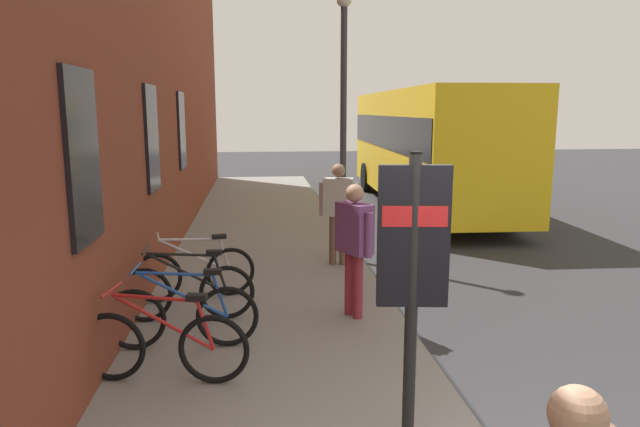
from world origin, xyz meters
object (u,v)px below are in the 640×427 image
pedestrian_near_bus (338,204)px  bicycle_leaning_wall (187,291)px  street_lamp (343,101)px  bicycle_under_window (182,316)px  pedestrian_by_facade (354,237)px  transit_info_sign (413,256)px  bicycle_nearest_sign (163,345)px  city_bus (426,142)px  bicycle_far_end (195,273)px

pedestrian_near_bus → bicycle_leaning_wall: bearing=136.9°
bicycle_leaning_wall → street_lamp: street_lamp is taller
bicycle_under_window → pedestrian_by_facade: 2.38m
bicycle_under_window → transit_info_sign: bearing=-136.5°
pedestrian_near_bus → street_lamp: street_lamp is taller
bicycle_leaning_wall → pedestrian_by_facade: pedestrian_by_facade is taller
bicycle_leaning_wall → transit_info_sign: 3.92m
bicycle_nearest_sign → pedestrian_by_facade: (1.64, -2.21, 0.69)m
transit_info_sign → street_lamp: (6.37, -0.42, 1.26)m
bicycle_leaning_wall → pedestrian_near_bus: (2.49, -2.34, 0.70)m
pedestrian_near_bus → street_lamp: size_ratio=0.37×
city_bus → pedestrian_by_facade: size_ratio=5.97×
street_lamp → bicycle_nearest_sign: bearing=152.9°
pedestrian_near_bus → bicycle_far_end: bearing=125.0°
bicycle_under_window → transit_info_sign: transit_info_sign is taller
pedestrian_by_facade → city_bus: bearing=-21.9°
bicycle_under_window → pedestrian_by_facade: pedestrian_by_facade is taller
bicycle_nearest_sign → bicycle_leaning_wall: (1.72, -0.03, -0.00)m
bicycle_far_end → bicycle_under_window: bearing=-178.8°
bicycle_under_window → pedestrian_by_facade: (0.80, -2.13, 0.69)m
bicycle_under_window → bicycle_far_end: same height
bicycle_far_end → pedestrian_by_facade: (-0.96, -2.16, 0.69)m
pedestrian_near_bus → pedestrian_by_facade: 2.59m
bicycle_nearest_sign → transit_info_sign: transit_info_sign is taller
city_bus → pedestrian_by_facade: bearing=158.1°
bicycle_nearest_sign → bicycle_leaning_wall: bearing=-1.1°
bicycle_under_window → street_lamp: (4.18, -2.49, 2.47)m
street_lamp → city_bus: bearing=-30.0°
bicycle_under_window → bicycle_leaning_wall: same height
transit_info_sign → street_lamp: bearing=-3.8°
bicycle_far_end → city_bus: 10.10m
bicycle_nearest_sign → pedestrian_by_facade: 2.84m
bicycle_nearest_sign → bicycle_far_end: bearing=-1.0°
bicycle_leaning_wall → street_lamp: (3.30, -2.54, 2.47)m
bicycle_under_window → bicycle_leaning_wall: (0.89, 0.05, 0.00)m
transit_info_sign → bicycle_under_window: bearing=43.5°
bicycle_far_end → pedestrian_by_facade: 2.47m
street_lamp → bicycle_far_end: bearing=133.9°
transit_info_sign → pedestrian_by_facade: 3.03m
bicycle_nearest_sign → bicycle_under_window: (0.83, -0.08, -0.00)m
bicycle_nearest_sign → bicycle_far_end: 2.59m
pedestrian_near_bus → pedestrian_by_facade: bearing=176.5°
transit_info_sign → pedestrian_by_facade: transit_info_sign is taller
pedestrian_by_facade → street_lamp: street_lamp is taller
transit_info_sign → bicycle_leaning_wall: bearing=34.6°
city_bus → pedestrian_near_bus: (-6.51, 3.50, -0.71)m
bicycle_leaning_wall → pedestrian_near_bus: pedestrian_near_bus is taller
bicycle_far_end → pedestrian_by_facade: pedestrian_by_facade is taller
bicycle_leaning_wall → street_lamp: size_ratio=0.37×
bicycle_leaning_wall → bicycle_far_end: (0.87, -0.01, 0.00)m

